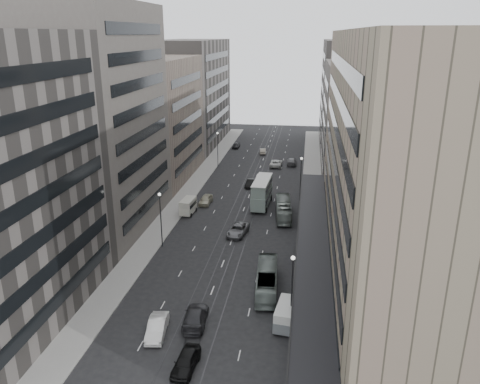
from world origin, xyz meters
The scene contains 28 objects.
ground centered at (0.00, 0.00, 0.00)m, with size 220.00×220.00×0.00m, color black.
sidewalk_right centered at (12.00, 37.50, 0.07)m, with size 4.00×125.00×0.15m, color gray.
sidewalk_left centered at (-12.00, 37.50, 0.07)m, with size 4.00×125.00×0.15m, color gray.
department_store centered at (21.45, 8.00, 14.95)m, with size 19.20×60.00×30.00m.
building_right_mid centered at (21.50, 52.00, 12.00)m, with size 15.00×28.00×24.00m, color #554F4A.
building_right_far centered at (21.50, 82.00, 14.00)m, with size 15.00×32.00×28.00m, color #5D5854.
building_left_b centered at (-21.50, 19.00, 17.00)m, with size 15.00×26.00×34.00m, color #554F4A.
building_left_c centered at (-21.50, 46.00, 12.50)m, with size 15.00×28.00×25.00m, color #716558.
building_left_d centered at (-21.50, 79.00, 14.00)m, with size 15.00×38.00×28.00m, color #5D5854.
lamp_right_near centered at (9.70, -5.00, 5.20)m, with size 0.44×0.44×8.32m.
lamp_right_far centered at (9.70, 35.00, 5.20)m, with size 0.44×0.44×8.32m.
lamp_left_near centered at (-9.70, 12.00, 5.20)m, with size 0.44×0.44×8.32m.
lamp_left_far centered at (-9.70, 55.00, 5.20)m, with size 0.44×0.44×8.32m.
bus_near centered at (6.53, 2.00, 1.43)m, with size 2.40×10.25×2.85m, color gray.
bus_far centered at (7.15, 26.23, 1.43)m, with size 2.40×10.27×2.86m, color gray.
double_decker centered at (2.97, 30.96, 2.71)m, with size 3.24×9.32×5.03m.
vw_microbus centered at (9.20, -4.90, 1.40)m, with size 2.60×4.86×2.51m.
panel_van centered at (-9.20, 25.33, 1.48)m, with size 2.36×4.39×2.69m.
sedan_0 centered at (0.38, -13.06, 0.81)m, with size 1.91×4.74×1.61m, color black.
sedan_1 centered at (-3.90, -8.38, 0.83)m, with size 1.76×5.05×1.66m, color white.
sedan_2 centered at (0.60, 17.89, 0.77)m, with size 2.54×5.52×1.53m, color slate.
sedan_3 centered at (-0.44, -5.92, 0.84)m, with size 2.36×5.81×1.69m, color #28272A.
sedan_4 centered at (-7.27, 30.60, 0.82)m, with size 1.93×4.80×1.63m, color #A6A189.
sedan_5 centered at (-0.43, 41.96, 0.72)m, with size 1.53×4.40×1.45m, color black.
sedan_6 centered at (3.60, 57.93, 0.79)m, with size 2.63×5.71×1.59m, color silver.
sedan_7 centered at (7.11, 59.96, 0.78)m, with size 2.20×5.41×1.57m, color #5B5A5D.
sedan_8 centered at (-8.50, 75.02, 0.71)m, with size 1.68×4.17×1.42m, color #232325.
sedan_9 centered at (-0.68, 69.71, 0.69)m, with size 1.46×4.20×1.38m, color gray.
Camera 1 is at (10.55, -47.87, 29.63)m, focal length 35.00 mm.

